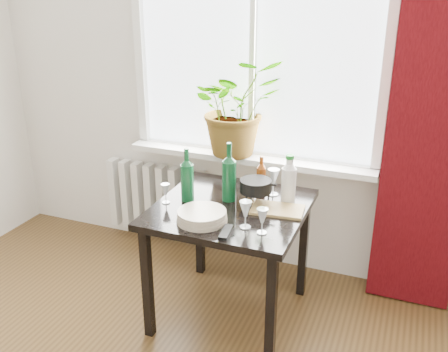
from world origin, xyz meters
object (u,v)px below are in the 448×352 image
at_px(table, 231,220).
at_px(plate_stack, 202,216).
at_px(bottle_amber, 261,175).
at_px(wineglass_back_left, 230,174).
at_px(wineglass_front_right, 245,214).
at_px(wine_bottle_left, 187,174).
at_px(wineglass_far_right, 262,221).
at_px(potted_plant, 236,107).
at_px(wineglass_back_center, 273,182).
at_px(radiator, 157,199).
at_px(fondue_pot, 255,191).
at_px(wine_bottle_right, 229,171).
at_px(wineglass_front_left, 166,193).
at_px(cleaning_bottle, 289,178).
at_px(tv_remote, 226,232).
at_px(cutting_board, 278,210).

xyz_separation_m(table, plate_stack, (-0.07, -0.24, 0.12)).
relative_size(bottle_amber, wineglass_back_left, 1.40).
distance_m(wineglass_front_right, wineglass_back_left, 0.55).
distance_m(wine_bottle_left, wineglass_far_right, 0.59).
bearing_deg(wineglass_far_right, bottle_amber, 108.37).
relative_size(potted_plant, wineglass_back_center, 3.87).
height_order(wine_bottle_left, wineglass_front_right, wine_bottle_left).
bearing_deg(radiator, fondue_pot, -29.02).
bearing_deg(wineglass_far_right, radiator, 141.71).
relative_size(wine_bottle_left, wine_bottle_right, 0.91).
relative_size(radiator, wineglass_front_left, 6.63).
xyz_separation_m(potted_plant, wineglass_far_right, (0.46, -0.85, -0.36)).
bearing_deg(plate_stack, fondue_pot, 59.88).
height_order(wineglass_front_right, plate_stack, wineglass_front_right).
height_order(table, wine_bottle_left, wine_bottle_left).
height_order(radiator, wineglass_front_right, wineglass_front_right).
bearing_deg(table, wineglass_front_left, -164.21).
relative_size(wine_bottle_right, cleaning_bottle, 1.21).
relative_size(wineglass_front_left, fondue_pot, 0.57).
bearing_deg(wine_bottle_right, wine_bottle_left, -157.58).
bearing_deg(tv_remote, radiator, 126.74).
bearing_deg(wineglass_front_left, wineglass_back_center, 32.47).
relative_size(potted_plant, wineglass_front_right, 4.25).
bearing_deg(cleaning_bottle, wineglass_back_left, 167.46).
height_order(tv_remote, cutting_board, same).
bearing_deg(wineglass_back_left, wineglass_far_right, -54.18).
height_order(bottle_amber, tv_remote, bottle_amber).
height_order(plate_stack, fondue_pot, fondue_pot).
distance_m(radiator, table, 1.09).
relative_size(bottle_amber, tv_remote, 1.55).
height_order(wineglass_back_center, plate_stack, wineglass_back_center).
height_order(wineglass_front_right, fondue_pot, wineglass_front_right).
height_order(radiator, potted_plant, potted_plant).
height_order(radiator, table, table).
bearing_deg(cutting_board, potted_plant, 129.26).
bearing_deg(wineglass_front_left, potted_plant, 75.92).
bearing_deg(bottle_amber, wineglass_front_right, -82.11).
distance_m(wineglass_far_right, wineglass_back_left, 0.63).
xyz_separation_m(wine_bottle_right, fondue_pot, (0.16, 0.02, -0.11)).
height_order(potted_plant, wineglass_front_right, potted_plant).
height_order(wineglass_front_left, tv_remote, wineglass_front_left).
relative_size(bottle_amber, wineglass_front_right, 1.54).
distance_m(wine_bottle_right, wineglass_back_center, 0.29).
bearing_deg(bottle_amber, tv_remote, -90.54).
xyz_separation_m(wine_bottle_right, bottle_amber, (0.14, 0.17, -0.06)).
relative_size(cleaning_bottle, fondue_pot, 1.40).
distance_m(table, wineglass_front_left, 0.41).
xyz_separation_m(wine_bottle_right, tv_remote, (0.14, -0.40, -0.17)).
bearing_deg(wine_bottle_left, wine_bottle_right, 22.42).
relative_size(table, fondue_pot, 4.01).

